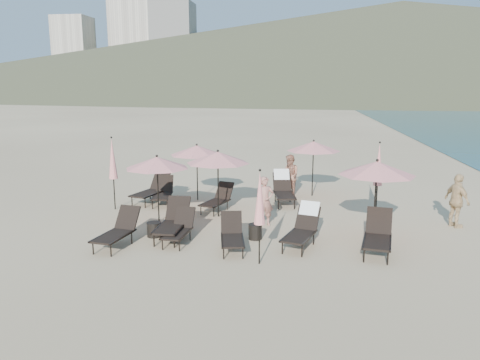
# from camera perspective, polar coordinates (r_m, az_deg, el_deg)

# --- Properties ---
(ground) EXTENTS (800.00, 800.00, 0.00)m
(ground) POSITION_cam_1_polar(r_m,az_deg,el_deg) (13.02, 2.95, -7.94)
(ground) COLOR #D6BA8C
(ground) RESTS_ON ground
(volcanic_headland) EXTENTS (690.00, 690.00, 55.00)m
(volcanic_headland) POSITION_cam_1_polar(r_m,az_deg,el_deg) (323.40, 20.89, 14.68)
(volcanic_headland) COLOR brown
(volcanic_headland) RESTS_ON ground
(hotel_skyline) EXTENTS (109.00, 82.00, 55.00)m
(hotel_skyline) POSITION_cam_1_polar(r_m,az_deg,el_deg) (299.47, -11.20, 15.07)
(hotel_skyline) COLOR beige
(hotel_skyline) RESTS_ON ground
(lounger_0) EXTENTS (0.91, 1.77, 0.97)m
(lounger_0) POSITION_cam_1_polar(r_m,az_deg,el_deg) (13.24, -14.68, -5.91)
(lounger_0) COLOR black
(lounger_0) RESTS_ON ground
(lounger_1) EXTENTS (0.72, 1.83, 1.05)m
(lounger_1) POSITION_cam_1_polar(r_m,az_deg,el_deg) (13.64, -8.20, -4.97)
(lounger_1) COLOR black
(lounger_1) RESTS_ON ground
(lounger_2) EXTENTS (0.68, 1.54, 0.87)m
(lounger_2) POSITION_cam_1_polar(r_m,az_deg,el_deg) (13.23, -7.42, -5.85)
(lounger_2) COLOR black
(lounger_2) RESTS_ON ground
(lounger_3) EXTENTS (0.87, 1.63, 0.89)m
(lounger_3) POSITION_cam_1_polar(r_m,az_deg,el_deg) (12.56, -0.97, -6.65)
(lounger_3) COLOR black
(lounger_3) RESTS_ON ground
(lounger_4) EXTENTS (1.12, 1.86, 1.09)m
(lounger_4) POSITION_cam_1_polar(r_m,az_deg,el_deg) (12.97, 7.67, -5.68)
(lounger_4) COLOR black
(lounger_4) RESTS_ON ground
(lounger_5) EXTENTS (1.01, 1.90, 1.04)m
(lounger_5) POSITION_cam_1_polar(r_m,az_deg,el_deg) (12.84, 16.45, -6.41)
(lounger_5) COLOR black
(lounger_5) RESTS_ON ground
(lounger_6) EXTENTS (1.19, 1.95, 1.05)m
(lounger_6) POSITION_cam_1_polar(r_m,az_deg,el_deg) (17.87, -10.69, -1.11)
(lounger_6) COLOR black
(lounger_6) RESTS_ON ground
(lounger_7) EXTENTS (0.86, 1.74, 0.96)m
(lounger_7) POSITION_cam_1_polar(r_m,az_deg,el_deg) (17.54, -9.38, -1.45)
(lounger_7) COLOR black
(lounger_7) RESTS_ON ground
(lounger_8) EXTENTS (1.07, 1.70, 0.91)m
(lounger_8) POSITION_cam_1_polar(r_m,az_deg,el_deg) (16.38, -2.73, -2.30)
(lounger_8) COLOR black
(lounger_8) RESTS_ON ground
(lounger_9) EXTENTS (0.97, 1.95, 1.16)m
(lounger_9) POSITION_cam_1_polar(r_m,az_deg,el_deg) (17.49, 5.31, -1.01)
(lounger_9) COLOR black
(lounger_9) RESTS_ON ground
(umbrella_open_0) EXTENTS (2.03, 2.03, 2.19)m
(umbrella_open_0) POSITION_cam_1_polar(r_m,az_deg,el_deg) (14.95, -10.08, 2.09)
(umbrella_open_0) COLOR black
(umbrella_open_0) RESTS_ON ground
(umbrella_open_1) EXTENTS (2.10, 2.10, 2.26)m
(umbrella_open_1) POSITION_cam_1_polar(r_m,az_deg,el_deg) (15.33, -2.71, 2.75)
(umbrella_open_1) COLOR black
(umbrella_open_1) RESTS_ON ground
(umbrella_open_2) EXTENTS (2.15, 2.15, 2.32)m
(umbrella_open_2) POSITION_cam_1_polar(r_m,az_deg,el_deg) (13.61, 16.35, 1.38)
(umbrella_open_2) COLOR black
(umbrella_open_2) RESTS_ON ground
(umbrella_open_3) EXTENTS (2.02, 2.02, 2.18)m
(umbrella_open_3) POSITION_cam_1_polar(r_m,az_deg,el_deg) (17.67, -5.29, 3.63)
(umbrella_open_3) COLOR black
(umbrella_open_3) RESTS_ON ground
(umbrella_open_4) EXTENTS (2.09, 2.09, 2.25)m
(umbrella_open_4) POSITION_cam_1_polar(r_m,az_deg,el_deg) (18.53, 8.95, 4.09)
(umbrella_open_4) COLOR black
(umbrella_open_4) RESTS_ON ground
(umbrella_closed_0) EXTENTS (0.28, 0.28, 2.38)m
(umbrella_closed_0) POSITION_cam_1_polar(r_m,az_deg,el_deg) (11.23, 2.42, -2.27)
(umbrella_closed_0) COLOR black
(umbrella_closed_0) RESTS_ON ground
(umbrella_closed_1) EXTENTS (0.30, 0.30, 2.54)m
(umbrella_closed_1) POSITION_cam_1_polar(r_m,az_deg,el_deg) (15.92, 16.54, 1.77)
(umbrella_closed_1) COLOR black
(umbrella_closed_1) RESTS_ON ground
(umbrella_closed_2) EXTENTS (0.30, 0.30, 2.59)m
(umbrella_closed_2) POSITION_cam_1_polar(r_m,az_deg,el_deg) (16.87, -15.28, 2.48)
(umbrella_closed_2) COLOR black
(umbrella_closed_2) RESTS_ON ground
(side_table_0) EXTENTS (0.43, 0.43, 0.43)m
(side_table_0) POSITION_cam_1_polar(r_m,az_deg,el_deg) (13.88, -10.41, -5.95)
(side_table_0) COLOR black
(side_table_0) RESTS_ON ground
(side_table_1) EXTENTS (0.39, 0.39, 0.44)m
(side_table_1) POSITION_cam_1_polar(r_m,az_deg,el_deg) (13.44, 1.86, -6.31)
(side_table_1) COLOR black
(side_table_1) RESTS_ON ground
(beachgoer_a) EXTENTS (0.66, 0.54, 1.56)m
(beachgoer_a) POSITION_cam_1_polar(r_m,az_deg,el_deg) (14.60, 3.05, -2.59)
(beachgoer_a) COLOR #AF6F5F
(beachgoer_a) RESTS_ON ground
(beachgoer_b) EXTENTS (0.94, 1.01, 1.65)m
(beachgoer_b) POSITION_cam_1_polar(r_m,az_deg,el_deg) (18.51, 6.09, 0.52)
(beachgoer_b) COLOR #A86F56
(beachgoer_b) RESTS_ON ground
(beachgoer_c) EXTENTS (0.79, 1.07, 1.68)m
(beachgoer_c) POSITION_cam_1_polar(r_m,az_deg,el_deg) (15.86, 24.94, -2.31)
(beachgoer_c) COLOR tan
(beachgoer_c) RESTS_ON ground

